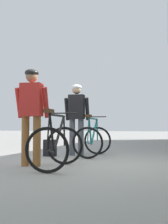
% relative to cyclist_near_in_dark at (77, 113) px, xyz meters
% --- Properties ---
extents(ground_plane, '(80.00, 80.00, 0.00)m').
position_rel_cyclist_near_in_dark_xyz_m(ground_plane, '(0.82, -1.40, -1.05)').
color(ground_plane, '#A09E99').
extents(cyclist_near_in_dark, '(0.63, 0.35, 1.76)m').
position_rel_cyclist_near_in_dark_xyz_m(cyclist_near_in_dark, '(0.00, 0.00, 0.00)').
color(cyclist_near_in_dark, '#4C515B').
rests_on(cyclist_near_in_dark, ground).
extents(cyclist_far_in_red, '(0.63, 0.35, 1.76)m').
position_rel_cyclist_near_in_dark_xyz_m(cyclist_far_in_red, '(-0.21, -1.97, 0.00)').
color(cyclist_far_in_red, '#935B2D').
rests_on(cyclist_far_in_red, ground).
extents(bicycle_near_teal, '(0.74, 1.09, 0.99)m').
position_rel_cyclist_near_in_dark_xyz_m(bicycle_near_teal, '(0.43, -0.08, -0.65)').
color(bicycle_near_teal, black).
rests_on(bicycle_near_teal, ground).
extents(bicycle_far_black, '(0.81, 1.13, 0.99)m').
position_rel_cyclist_near_in_dark_xyz_m(bicycle_far_black, '(0.34, -2.11, -0.65)').
color(bicycle_far_black, black).
rests_on(bicycle_far_black, ground).
extents(backpack_on_platform, '(0.30, 0.21, 0.40)m').
position_rel_cyclist_near_in_dark_xyz_m(backpack_on_platform, '(-0.57, -0.31, -0.85)').
color(backpack_on_platform, black).
rests_on(backpack_on_platform, ground).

